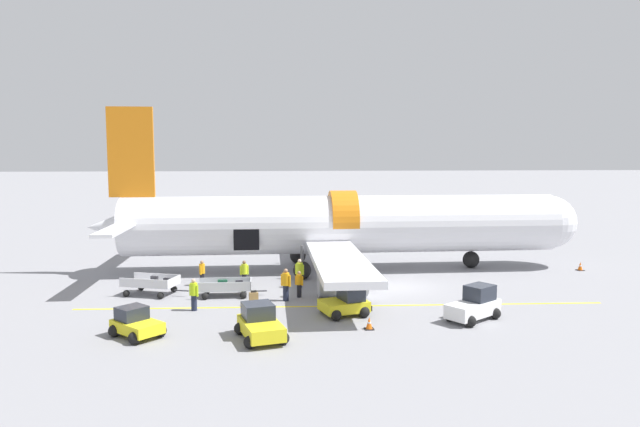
{
  "coord_description": "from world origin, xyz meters",
  "views": [
    {
      "loc": [
        -8.04,
        -34.4,
        8.25
      ],
      "look_at": [
        -4.54,
        4.23,
        4.22
      ],
      "focal_mm": 32.0,
      "sensor_mm": 36.0,
      "label": 1
    }
  ],
  "objects_px": {
    "baggage_tug_rear": "(260,324)",
    "ground_crew_driver": "(194,294)",
    "ground_crew_loader_b": "(299,283)",
    "ground_crew_helper": "(286,284)",
    "baggage_cart_loading": "(227,288)",
    "baggage_cart_queued": "(153,285)",
    "baggage_tug_mid": "(475,305)",
    "airplane": "(337,226)",
    "ground_crew_marshal": "(244,273)",
    "ground_crew_loader_a": "(202,272)",
    "suitcase_on_tarmac_upright": "(254,299)",
    "baggage_tug_spare": "(136,324)",
    "baggage_tug_lead": "(346,303)",
    "ground_crew_supervisor": "(300,273)"
  },
  "relations": [
    {
      "from": "baggage_tug_rear",
      "to": "ground_crew_driver",
      "type": "xyz_separation_m",
      "value": [
        -3.55,
        4.95,
        0.24
      ]
    },
    {
      "from": "ground_crew_loader_b",
      "to": "ground_crew_helper",
      "type": "relative_size",
      "value": 0.83
    },
    {
      "from": "baggage_tug_rear",
      "to": "ground_crew_loader_b",
      "type": "height_order",
      "value": "ground_crew_loader_b"
    },
    {
      "from": "baggage_cart_loading",
      "to": "baggage_cart_queued",
      "type": "height_order",
      "value": "baggage_cart_queued"
    },
    {
      "from": "baggage_tug_mid",
      "to": "ground_crew_driver",
      "type": "xyz_separation_m",
      "value": [
        -14.23,
        2.96,
        0.18
      ]
    },
    {
      "from": "airplane",
      "to": "ground_crew_marshal",
      "type": "xyz_separation_m",
      "value": [
        -6.36,
        -4.51,
        -2.35
      ]
    },
    {
      "from": "baggage_tug_mid",
      "to": "ground_crew_helper",
      "type": "bearing_deg",
      "value": 154.0
    },
    {
      "from": "ground_crew_loader_a",
      "to": "suitcase_on_tarmac_upright",
      "type": "bearing_deg",
      "value": -57.17
    },
    {
      "from": "suitcase_on_tarmac_upright",
      "to": "baggage_tug_mid",
      "type": "bearing_deg",
      "value": -18.04
    },
    {
      "from": "baggage_tug_spare",
      "to": "baggage_cart_queued",
      "type": "relative_size",
      "value": 0.66
    },
    {
      "from": "airplane",
      "to": "ground_crew_loader_b",
      "type": "height_order",
      "value": "airplane"
    },
    {
      "from": "ground_crew_loader_b",
      "to": "suitcase_on_tarmac_upright",
      "type": "distance_m",
      "value": 3.11
    },
    {
      "from": "baggage_tug_lead",
      "to": "airplane",
      "type": "bearing_deg",
      "value": 85.59
    },
    {
      "from": "baggage_cart_queued",
      "to": "baggage_tug_rear",
      "type": "bearing_deg",
      "value": -53.43
    },
    {
      "from": "baggage_tug_mid",
      "to": "baggage_cart_queued",
      "type": "xyz_separation_m",
      "value": [
        -17.1,
        6.68,
        -0.16
      ]
    },
    {
      "from": "ground_crew_loader_b",
      "to": "ground_crew_supervisor",
      "type": "bearing_deg",
      "value": 86.31
    },
    {
      "from": "airplane",
      "to": "ground_crew_helper",
      "type": "height_order",
      "value": "airplane"
    },
    {
      "from": "ground_crew_supervisor",
      "to": "baggage_tug_lead",
      "type": "bearing_deg",
      "value": -71.99
    },
    {
      "from": "ground_crew_driver",
      "to": "ground_crew_helper",
      "type": "height_order",
      "value": "ground_crew_helper"
    },
    {
      "from": "baggage_cart_loading",
      "to": "baggage_tug_rear",
      "type": "bearing_deg",
      "value": -75.59
    },
    {
      "from": "airplane",
      "to": "ground_crew_driver",
      "type": "xyz_separation_m",
      "value": [
        -8.79,
        -9.85,
        -2.31
      ]
    },
    {
      "from": "baggage_tug_rear",
      "to": "suitcase_on_tarmac_upright",
      "type": "distance_m",
      "value": 5.62
    },
    {
      "from": "baggage_tug_spare",
      "to": "baggage_cart_queued",
      "type": "distance_m",
      "value": 7.89
    },
    {
      "from": "baggage_tug_rear",
      "to": "suitcase_on_tarmac_upright",
      "type": "bearing_deg",
      "value": 94.37
    },
    {
      "from": "baggage_tug_rear",
      "to": "ground_crew_loader_b",
      "type": "distance_m",
      "value": 7.6
    },
    {
      "from": "baggage_tug_lead",
      "to": "baggage_cart_queued",
      "type": "distance_m",
      "value": 11.99
    },
    {
      "from": "baggage_tug_lead",
      "to": "baggage_tug_mid",
      "type": "distance_m",
      "value": 6.48
    },
    {
      "from": "baggage_tug_rear",
      "to": "ground_crew_marshal",
      "type": "relative_size",
      "value": 2.06
    },
    {
      "from": "ground_crew_helper",
      "to": "ground_crew_loader_a",
      "type": "bearing_deg",
      "value": 140.24
    },
    {
      "from": "ground_crew_supervisor",
      "to": "baggage_tug_mid",
      "type": "bearing_deg",
      "value": -42.73
    },
    {
      "from": "airplane",
      "to": "baggage_tug_mid",
      "type": "relative_size",
      "value": 10.49
    },
    {
      "from": "ground_crew_marshal",
      "to": "baggage_cart_loading",
      "type": "bearing_deg",
      "value": -111.06
    },
    {
      "from": "baggage_tug_spare",
      "to": "ground_crew_loader_a",
      "type": "xyz_separation_m",
      "value": [
        1.84,
        10.0,
        0.27
      ]
    },
    {
      "from": "baggage_cart_loading",
      "to": "ground_crew_driver",
      "type": "relative_size",
      "value": 2.33
    },
    {
      "from": "ground_crew_loader_a",
      "to": "airplane",
      "type": "bearing_deg",
      "value": 23.83
    },
    {
      "from": "ground_crew_loader_b",
      "to": "baggage_tug_rear",
      "type": "bearing_deg",
      "value": -106.48
    },
    {
      "from": "ground_crew_loader_a",
      "to": "ground_crew_helper",
      "type": "distance_m",
      "value": 6.7
    },
    {
      "from": "suitcase_on_tarmac_upright",
      "to": "ground_crew_loader_b",
      "type": "bearing_deg",
      "value": 33.1
    },
    {
      "from": "airplane",
      "to": "baggage_tug_rear",
      "type": "height_order",
      "value": "airplane"
    },
    {
      "from": "baggage_cart_loading",
      "to": "ground_crew_supervisor",
      "type": "relative_size",
      "value": 2.23
    },
    {
      "from": "baggage_tug_rear",
      "to": "ground_crew_helper",
      "type": "height_order",
      "value": "ground_crew_helper"
    },
    {
      "from": "baggage_tug_spare",
      "to": "baggage_tug_mid",
      "type": "bearing_deg",
      "value": 4.1
    },
    {
      "from": "baggage_tug_spare",
      "to": "baggage_cart_queued",
      "type": "xyz_separation_m",
      "value": [
        -0.79,
        7.85,
        -0.0
      ]
    },
    {
      "from": "airplane",
      "to": "ground_crew_loader_a",
      "type": "relative_size",
      "value": 21.79
    },
    {
      "from": "ground_crew_loader_b",
      "to": "ground_crew_supervisor",
      "type": "xyz_separation_m",
      "value": [
        0.16,
        2.43,
        0.13
      ]
    },
    {
      "from": "baggage_cart_loading",
      "to": "ground_crew_marshal",
      "type": "height_order",
      "value": "ground_crew_marshal"
    },
    {
      "from": "airplane",
      "to": "ground_crew_driver",
      "type": "height_order",
      "value": "airplane"
    },
    {
      "from": "ground_crew_loader_a",
      "to": "ground_crew_driver",
      "type": "relative_size",
      "value": 0.93
    },
    {
      "from": "ground_crew_driver",
      "to": "baggage_tug_spare",
      "type": "bearing_deg",
      "value": -116.73
    },
    {
      "from": "airplane",
      "to": "suitcase_on_tarmac_upright",
      "type": "relative_size",
      "value": 40.37
    }
  ]
}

